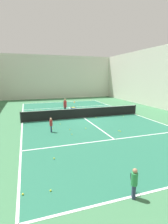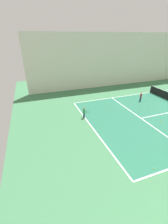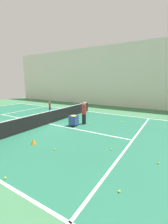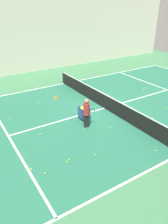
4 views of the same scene
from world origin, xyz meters
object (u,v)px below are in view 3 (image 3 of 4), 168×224
Objects in this scene: tennis_net at (49,117)px; ball_cart at (74,118)px; coach_at_net at (84,111)px; training_cone_0 at (33,141)px; child_midcourt at (50,106)px.

tennis_net reaches higher than ball_cart.
training_cone_0 is (4.53, -0.28, -0.82)m from coach_at_net.
tennis_net is at bearing -74.27° from ball_cart.
child_midcourt reaches higher than ball_cart.
child_midcourt is 8.74m from training_cone_0.
ball_cart is at bearing 82.93° from coach_at_net.
tennis_net is 6.98× the size of coach_at_net.
coach_at_net is at bearing 120.96° from tennis_net.
coach_at_net reaches higher than tennis_net.
ball_cart is (0.83, -0.36, -0.41)m from coach_at_net.
training_cone_0 is at bearing -47.68° from child_midcourt.
child_midcourt is (-3.67, -3.43, 0.10)m from tennis_net.
ball_cart is at bearing -26.50° from child_midcourt.
tennis_net is 10.93× the size of child_midcourt.
tennis_net is 5.03m from child_midcourt.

